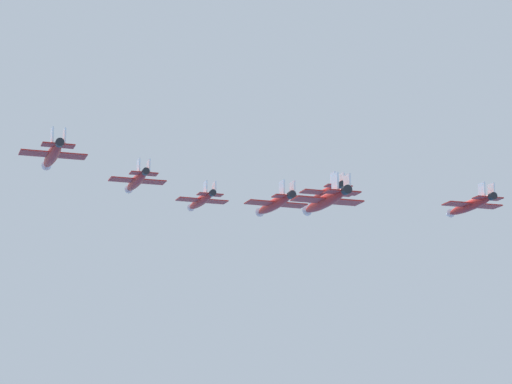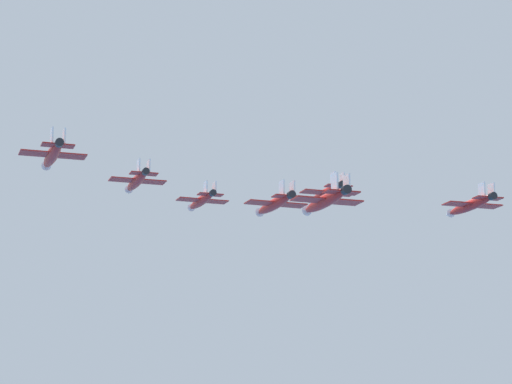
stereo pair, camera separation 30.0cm
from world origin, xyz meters
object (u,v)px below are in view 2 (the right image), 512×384
jet_left_wingman (137,181)px  jet_left_outer (52,155)px  jet_lead (201,200)px  jet_right_wingman (326,193)px  jet_trailing (325,201)px  jet_right_outer (470,205)px  jet_slot_rear (274,204)px

jet_left_wingman → jet_left_outer: (-24.34, 5.06, -1.92)m
jet_left_outer → jet_left_wingman: bearing=-39.3°
jet_lead → jet_left_wingman: size_ratio=1.02×
jet_right_wingman → jet_trailing: 42.46m
jet_right_outer → jet_slot_rear: size_ratio=1.04×
jet_lead → jet_slot_rear: bearing=179.2°
jet_right_outer → jet_slot_rear: (-15.42, 28.26, -2.13)m
jet_lead → jet_left_outer: jet_lead is taller
jet_left_outer → jet_slot_rear: bearing=-88.9°
jet_left_wingman → jet_left_outer: 24.93m
jet_lead → jet_trailing: jet_lead is taller
jet_left_wingman → jet_lead: bearing=-39.3°
jet_right_outer → jet_left_outer: bearing=90.7°
jet_lead → jet_slot_rear: 38.81m
jet_right_outer → jet_trailing: 37.78m
jet_left_outer → jet_right_wingman: bearing=-67.5°
jet_left_outer → jet_slot_rear: jet_left_outer is taller
jet_trailing → jet_left_outer: bearing=59.4°
jet_lead → jet_left_outer: size_ratio=0.99×
jet_slot_rear → jet_trailing: 19.26m
jet_left_wingman → jet_trailing: jet_left_wingman is taller
jet_lead → jet_slot_rear: size_ratio=1.02×
jet_left_outer → jet_trailing: size_ratio=0.99×
jet_right_wingman → jet_left_outer: (-39.76, 33.32, -2.39)m
jet_trailing → jet_right_wingman: bearing=-23.1°
jet_trailing → jet_left_wingman: bearing=22.9°
jet_right_wingman → jet_right_outer: 25.32m
jet_left_wingman → jet_slot_rear: (-8.91, -23.20, -6.46)m
jet_right_wingman → jet_left_wingman: bearing=90.6°
jet_lead → jet_trailing: bearing=179.2°
jet_right_wingman → jet_left_outer: jet_right_wingman is taller
jet_right_wingman → jet_left_outer: size_ratio=1.00×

